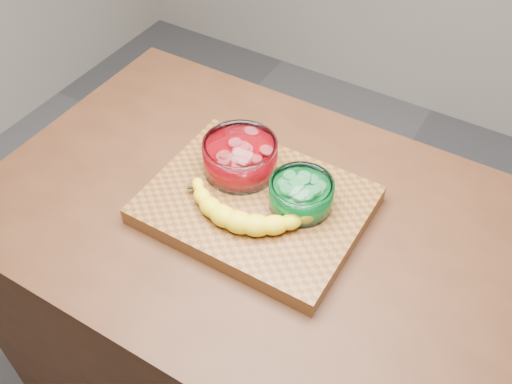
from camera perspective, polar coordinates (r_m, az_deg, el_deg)
The scene contains 5 objects.
counter at distance 1.60m, azimuth 0.00°, elevation -12.71°, with size 1.20×0.80×0.90m, color #482715.
cutting_board at distance 1.22m, azimuth 0.00°, elevation -1.30°, with size 0.45×0.35×0.04m, color brown.
bowl_red at distance 1.25m, azimuth -1.59°, elevation 3.52°, with size 0.16×0.16×0.08m.
bowl_green at distance 1.18m, azimuth 4.54°, elevation -0.23°, with size 0.13×0.13×0.06m.
banana at distance 1.16m, azimuth -1.12°, elevation -1.46°, with size 0.30×0.16×0.04m, color yellow, non-canonical shape.
Camera 1 is at (0.42, -0.71, 1.82)m, focal length 40.00 mm.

